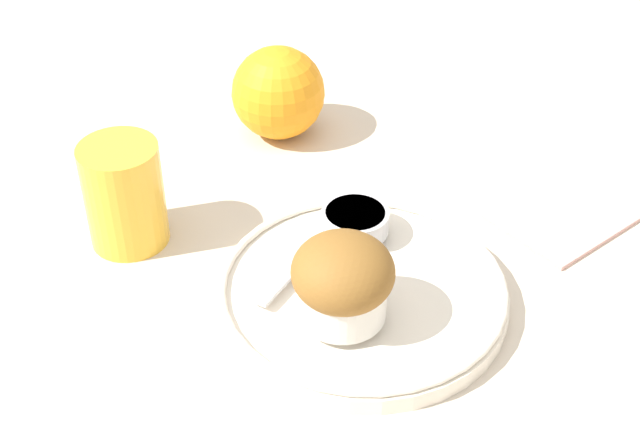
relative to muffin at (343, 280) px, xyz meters
The scene contains 9 objects.
ground_plane 0.08m from the muffin, 38.14° to the left, with size 3.00×3.00×0.00m, color beige.
plate 0.06m from the muffin, 25.99° to the left, with size 0.22×0.22×0.02m.
muffin is the anchor object (origin of this frame).
cream_ramekin 0.10m from the muffin, 44.34° to the left, with size 0.05×0.05×0.02m.
berry_pair 0.07m from the muffin, 47.91° to the left, with size 0.03×0.02×0.02m.
butter_knife 0.08m from the muffin, 66.51° to the left, with size 0.15×0.07×0.00m.
orange_fruit 0.27m from the muffin, 62.93° to the left, with size 0.09×0.09×0.09m.
juice_glass 0.20m from the muffin, 108.82° to the left, with size 0.06×0.06×0.09m.
folded_napkin 0.26m from the muffin, ahead, with size 0.15×0.08×0.01m.
Camera 1 is at (-0.35, -0.39, 0.46)m, focal length 50.00 mm.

